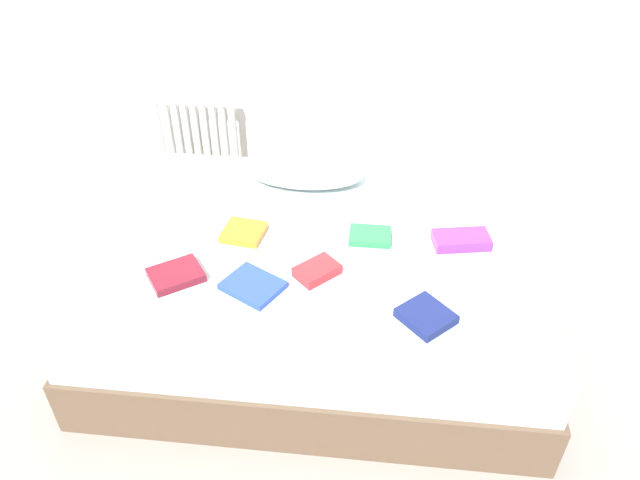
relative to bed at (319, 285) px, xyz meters
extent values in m
plane|color=#9E998E|center=(0.00, 0.00, -0.25)|extent=(8.00, 8.00, 0.00)
cube|color=brown|center=(0.00, 0.00, -0.11)|extent=(2.00, 1.50, 0.28)
cube|color=silver|center=(0.00, 0.00, 0.14)|extent=(1.96, 1.46, 0.22)
cylinder|color=white|center=(-1.15, 1.20, 0.10)|extent=(0.04, 0.04, 0.54)
cylinder|color=white|center=(-1.09, 1.20, 0.10)|extent=(0.04, 0.04, 0.54)
cylinder|color=white|center=(-1.03, 1.20, 0.10)|extent=(0.04, 0.04, 0.54)
cylinder|color=white|center=(-0.97, 1.20, 0.10)|extent=(0.04, 0.04, 0.54)
cylinder|color=white|center=(-0.91, 1.20, 0.10)|extent=(0.04, 0.04, 0.54)
cylinder|color=white|center=(-0.85, 1.20, 0.10)|extent=(0.04, 0.04, 0.54)
cylinder|color=white|center=(-0.79, 1.20, 0.10)|extent=(0.04, 0.04, 0.54)
cylinder|color=white|center=(-0.73, 1.20, 0.10)|extent=(0.04, 0.04, 0.54)
cylinder|color=white|center=(-0.67, 1.20, 0.10)|extent=(0.04, 0.04, 0.54)
cube|color=white|center=(-0.91, 1.20, 0.35)|extent=(0.52, 0.04, 0.04)
cube|color=white|center=(-0.91, 1.20, -0.15)|extent=(0.52, 0.04, 0.04)
ellipsoid|color=white|center=(-0.13, 0.51, 0.31)|extent=(0.60, 0.28, 0.12)
cube|color=red|center=(0.02, -0.22, 0.27)|extent=(0.21, 0.21, 0.04)
cube|color=orange|center=(-0.35, 0.02, 0.27)|extent=(0.20, 0.19, 0.03)
cube|color=navy|center=(0.46, -0.44, 0.27)|extent=(0.25, 0.25, 0.04)
cube|color=maroon|center=(-0.57, -0.30, 0.27)|extent=(0.27, 0.26, 0.04)
cube|color=green|center=(0.23, 0.06, 0.27)|extent=(0.19, 0.14, 0.03)
cube|color=purple|center=(0.63, 0.06, 0.28)|extent=(0.27, 0.17, 0.05)
cube|color=#2847B7|center=(-0.24, -0.33, 0.27)|extent=(0.29, 0.27, 0.03)
camera|label=1|loc=(0.24, -2.16, 1.93)|focal=34.22mm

